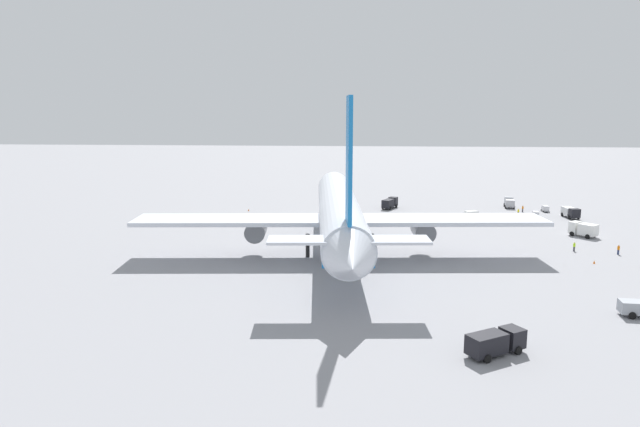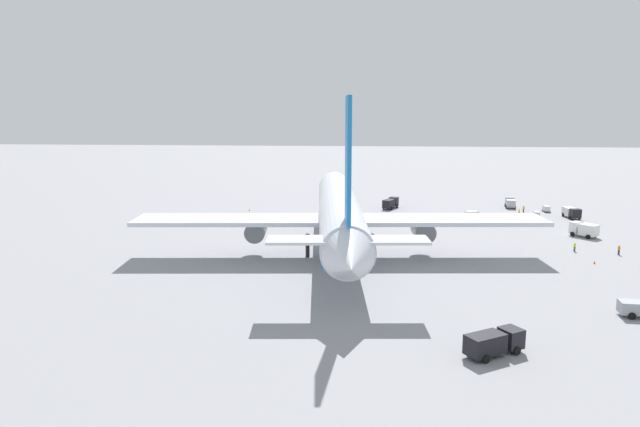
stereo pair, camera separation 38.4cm
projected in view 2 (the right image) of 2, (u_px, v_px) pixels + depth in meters
The scene contains 16 objects.
ground_plane at pixel (339, 253), 101.41m from camera, with size 600.00×600.00×0.00m, color gray.
airliner at pixel (340, 213), 98.87m from camera, with size 74.20×70.28×26.78m.
service_truck_0 at pixel (391, 203), 146.21m from camera, with size 6.52×4.47×2.68m.
service_truck_1 at pixel (584, 229), 113.68m from camera, with size 5.47×5.24×2.79m.
service_truck_2 at pixel (571, 212), 133.40m from camera, with size 5.98×2.91×2.51m.
service_truck_3 at pixel (494, 342), 58.78m from camera, with size 5.38×6.77×2.50m.
service_truck_5 at pixel (510, 203), 147.32m from camera, with size 5.01×2.92×2.54m.
service_van at pixel (471, 215), 131.69m from camera, with size 3.45×4.82×1.97m.
baggage_cart_0 at pixel (537, 214), 134.44m from camera, with size 3.23×1.82×1.35m.
baggage_cart_2 at pixel (546, 209), 141.56m from camera, with size 3.46×1.57×1.50m.
ground_worker_0 at pixel (619, 250), 99.68m from camera, with size 0.56×0.56×1.74m.
ground_worker_1 at pixel (575, 247), 102.01m from camera, with size 0.55×0.55×1.69m.
ground_worker_4 at pixel (524, 209), 141.05m from camera, with size 0.56×0.56×1.64m.
ground_worker_5 at pixel (519, 212), 136.40m from camera, with size 0.50×0.50×1.69m.
traffic_cone_0 at pixel (249, 210), 142.82m from camera, with size 0.36×0.36×0.55m, color orange.
traffic_cone_2 at pixel (595, 262), 93.91m from camera, with size 0.36×0.36×0.55m, color orange.
Camera 2 is at (-98.44, -4.74, 25.10)m, focal length 31.97 mm.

